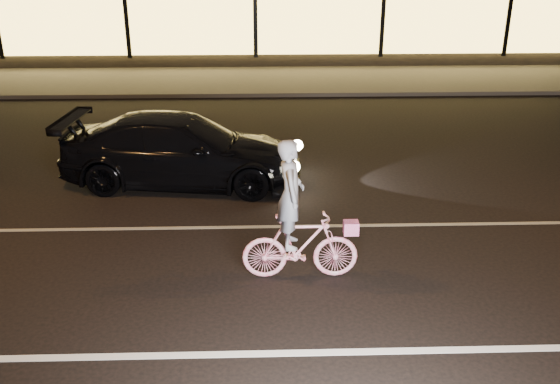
{
  "coord_description": "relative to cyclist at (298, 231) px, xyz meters",
  "views": [
    {
      "loc": [
        0.16,
        -7.71,
        4.77
      ],
      "look_at": [
        0.42,
        0.6,
        1.25
      ],
      "focal_mm": 40.0,
      "sensor_mm": 36.0,
      "label": 1
    }
  ],
  "objects": [
    {
      "name": "cyclist",
      "position": [
        0.0,
        0.0,
        0.0
      ],
      "size": [
        1.7,
        0.58,
        2.14
      ],
      "rotation": [
        0.0,
        0.0,
        1.57
      ],
      "color": "#FC3065",
      "rests_on": "ground"
    },
    {
      "name": "lane_stripe_near",
      "position": [
        -0.67,
        -1.81,
        -0.76
      ],
      "size": [
        60.0,
        0.12,
        0.01
      ],
      "primitive_type": "cube",
      "color": "silver",
      "rests_on": "ground"
    },
    {
      "name": "ground",
      "position": [
        -0.67,
        -0.31,
        -0.76
      ],
      "size": [
        90.0,
        90.0,
        0.0
      ],
      "primitive_type": "plane",
      "color": "black",
      "rests_on": "ground"
    },
    {
      "name": "lane_stripe_far",
      "position": [
        -0.67,
        1.69,
        -0.76
      ],
      "size": [
        60.0,
        0.1,
        0.01
      ],
      "primitive_type": "cube",
      "color": "gray",
      "rests_on": "ground"
    },
    {
      "name": "sidewalk",
      "position": [
        -0.67,
        12.69,
        -0.7
      ],
      "size": [
        30.0,
        4.0,
        0.12
      ],
      "primitive_type": "cube",
      "color": "#383533",
      "rests_on": "ground"
    },
    {
      "name": "sedan",
      "position": [
        -2.1,
        3.82,
        -0.07
      ],
      "size": [
        4.95,
        2.44,
        1.38
      ],
      "rotation": [
        0.0,
        0.0,
        1.46
      ],
      "color": "black",
      "rests_on": "ground"
    }
  ]
}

